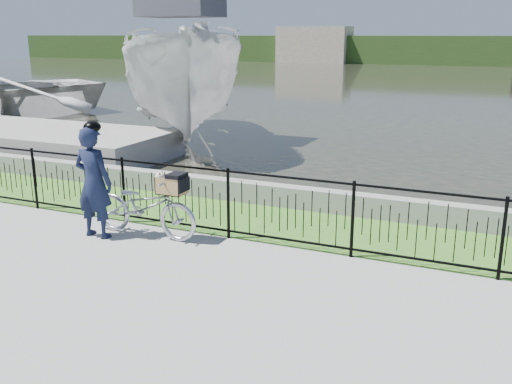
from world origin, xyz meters
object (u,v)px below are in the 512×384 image
at_px(dock, 3,138).
at_px(cyclist, 93,181).
at_px(boat_near, 183,79).
at_px(bicycle_rig, 145,206).

bearing_deg(dock, cyclist, -33.68).
bearing_deg(boat_near, bicycle_rig, -63.55).
bearing_deg(cyclist, boat_near, 111.21).
bearing_deg(cyclist, dock, 146.32).
bearing_deg(dock, bicycle_rig, -29.27).
bearing_deg(bicycle_rig, cyclist, -154.07).
xyz_separation_m(bicycle_rig, cyclist, (-0.71, -0.35, 0.41)).
bearing_deg(boat_near, dock, -139.04).
relative_size(bicycle_rig, boat_near, 0.20).
distance_m(dock, bicycle_rig, 8.86).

